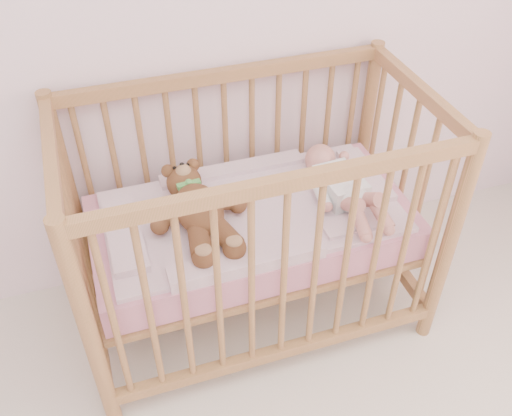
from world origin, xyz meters
name	(u,v)px	position (x,y,z in m)	size (l,w,h in m)	color
crib	(252,224)	(0.32, 1.60, 0.50)	(1.36, 0.76, 1.00)	#B47A4C
mattress	(252,226)	(0.32, 1.60, 0.49)	(1.22, 0.62, 0.13)	#CB7E95
blanket	(252,212)	(0.32, 1.60, 0.56)	(1.10, 0.58, 0.06)	pink
baby	(341,182)	(0.67, 1.58, 0.64)	(0.27, 0.56, 0.13)	white
teddy_bear	(199,209)	(0.11, 1.58, 0.65)	(0.38, 0.54, 0.15)	brown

